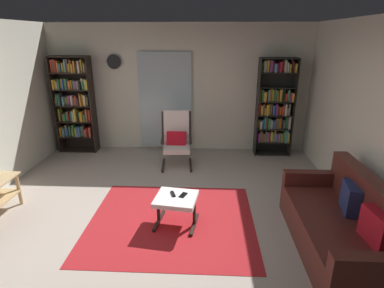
# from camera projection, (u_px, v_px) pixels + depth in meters

# --- Properties ---
(ground_plane) EXTENTS (7.02, 7.02, 0.00)m
(ground_plane) POSITION_uv_depth(u_px,v_px,m) (161.00, 222.00, 4.14)
(ground_plane) COLOR #AD9D91
(wall_back) EXTENTS (5.60, 0.06, 2.60)m
(wall_back) POSITION_uv_depth(u_px,v_px,m) (179.00, 89.00, 6.44)
(wall_back) COLOR silver
(wall_back) RESTS_ON ground
(glass_door_panel) EXTENTS (1.10, 0.01, 2.00)m
(glass_door_panel) POSITION_uv_depth(u_px,v_px,m) (165.00, 101.00, 6.48)
(glass_door_panel) COLOR silver
(area_rug) EXTENTS (2.19, 1.94, 0.01)m
(area_rug) POSITION_uv_depth(u_px,v_px,m) (172.00, 221.00, 4.16)
(area_rug) COLOR #A91F24
(area_rug) RESTS_ON ground
(bookshelf_near_tv) EXTENTS (0.78, 0.30, 1.98)m
(bookshelf_near_tv) POSITION_uv_depth(u_px,v_px,m) (75.00, 102.00, 6.37)
(bookshelf_near_tv) COLOR black
(bookshelf_near_tv) RESTS_ON ground
(bookshelf_near_sofa) EXTENTS (0.73, 0.30, 1.96)m
(bookshelf_near_sofa) POSITION_uv_depth(u_px,v_px,m) (275.00, 108.00, 6.22)
(bookshelf_near_sofa) COLOR black
(bookshelf_near_sofa) RESTS_ON ground
(leather_sofa) EXTENTS (0.83, 1.86, 0.88)m
(leather_sofa) POSITION_uv_depth(u_px,v_px,m) (343.00, 227.00, 3.50)
(leather_sofa) COLOR #53221C
(leather_sofa) RESTS_ON ground
(lounge_armchair) EXTENTS (0.61, 0.70, 1.02)m
(lounge_armchair) POSITION_uv_depth(u_px,v_px,m) (176.00, 138.00, 5.82)
(lounge_armchair) COLOR black
(lounge_armchair) RESTS_ON ground
(ottoman) EXTENTS (0.58, 0.55, 0.40)m
(ottoman) POSITION_uv_depth(u_px,v_px,m) (176.00, 202.00, 3.98)
(ottoman) COLOR white
(ottoman) RESTS_ON ground
(tv_remote) EXTENTS (0.08, 0.15, 0.02)m
(tv_remote) POSITION_uv_depth(u_px,v_px,m) (173.00, 194.00, 4.01)
(tv_remote) COLOR black
(tv_remote) RESTS_ON ottoman
(cell_phone) EXTENTS (0.12, 0.16, 0.01)m
(cell_phone) POSITION_uv_depth(u_px,v_px,m) (183.00, 195.00, 4.00)
(cell_phone) COLOR black
(cell_phone) RESTS_ON ottoman
(wall_clock) EXTENTS (0.29, 0.03, 0.29)m
(wall_clock) POSITION_uv_depth(u_px,v_px,m) (114.00, 62.00, 6.25)
(wall_clock) COLOR silver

